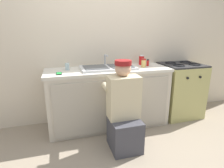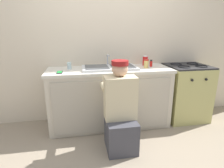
# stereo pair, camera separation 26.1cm
# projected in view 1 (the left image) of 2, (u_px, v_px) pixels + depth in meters

# --- Properties ---
(ground_plane) EXTENTS (12.00, 12.00, 0.00)m
(ground_plane) POSITION_uv_depth(u_px,v_px,m) (114.00, 133.00, 2.72)
(ground_plane) COLOR gray
(back_wall) EXTENTS (6.00, 0.10, 2.50)m
(back_wall) POSITION_uv_depth(u_px,v_px,m) (102.00, 42.00, 2.97)
(back_wall) COLOR beige
(back_wall) RESTS_ON ground_plane
(counter_cabinet) EXTENTS (1.78, 0.62, 0.85)m
(counter_cabinet) POSITION_uv_depth(u_px,v_px,m) (109.00, 99.00, 2.87)
(counter_cabinet) COLOR beige
(counter_cabinet) RESTS_ON ground_plane
(countertop) EXTENTS (1.82, 0.62, 0.04)m
(countertop) POSITION_uv_depth(u_px,v_px,m) (108.00, 70.00, 2.75)
(countertop) COLOR beige
(countertop) RESTS_ON counter_cabinet
(sink_double_basin) EXTENTS (0.80, 0.44, 0.19)m
(sink_double_basin) POSITION_uv_depth(u_px,v_px,m) (108.00, 67.00, 2.74)
(sink_double_basin) COLOR silver
(sink_double_basin) RESTS_ON countertop
(stove_range) EXTENTS (0.65, 0.62, 0.91)m
(stove_range) POSITION_uv_depth(u_px,v_px,m) (180.00, 90.00, 3.21)
(stove_range) COLOR tan
(stove_range) RESTS_ON ground_plane
(plumber_person) EXTENTS (0.42, 0.61, 1.10)m
(plumber_person) POSITION_uv_depth(u_px,v_px,m) (124.00, 113.00, 2.29)
(plumber_person) COLOR #3F3F47
(plumber_person) RESTS_ON ground_plane
(cell_phone) EXTENTS (0.07, 0.14, 0.01)m
(cell_phone) POSITION_uv_depth(u_px,v_px,m) (59.00, 73.00, 2.42)
(cell_phone) COLOR black
(cell_phone) RESTS_ON countertop
(soda_cup_red) EXTENTS (0.08, 0.08, 0.15)m
(soda_cup_red) POSITION_uv_depth(u_px,v_px,m) (141.00, 60.00, 3.04)
(soda_cup_red) COLOR red
(soda_cup_red) RESTS_ON countertop
(water_glass) EXTENTS (0.06, 0.06, 0.10)m
(water_glass) POSITION_uv_depth(u_px,v_px,m) (67.00, 67.00, 2.64)
(water_glass) COLOR #ADC6CC
(water_glass) RESTS_ON countertop
(spice_bottle_red) EXTENTS (0.04, 0.04, 0.10)m
(spice_bottle_red) POSITION_uv_depth(u_px,v_px,m) (148.00, 63.00, 2.95)
(spice_bottle_red) COLOR red
(spice_bottle_red) RESTS_ON countertop
(condiment_jar) EXTENTS (0.07, 0.07, 0.13)m
(condiment_jar) POSITION_uv_depth(u_px,v_px,m) (144.00, 63.00, 2.84)
(condiment_jar) COLOR #DBB760
(condiment_jar) RESTS_ON countertop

